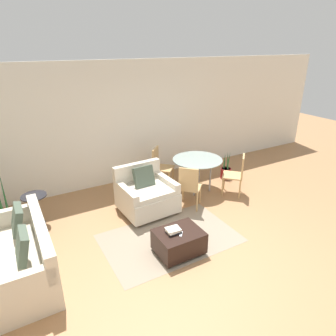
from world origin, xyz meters
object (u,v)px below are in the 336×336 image
at_px(tv_remote_secondary, 174,227).
at_px(dining_chair_far_left, 160,164).
at_px(side_table, 35,204).
at_px(dining_chair_near_right, 237,172).
at_px(ottoman, 179,241).
at_px(potted_plant_small, 226,171).
at_px(potted_plant, 4,221).
at_px(couch, 22,259).
at_px(armchair, 146,194).
at_px(book_stack, 173,231).
at_px(dining_table, 197,163).
at_px(dining_chair_near_left, 189,185).
at_px(tv_remote_primary, 181,234).

xyz_separation_m(tv_remote_secondary, dining_chair_far_left, (0.89, 2.14, 0.13)).
relative_size(side_table, dining_chair_near_right, 0.65).
height_order(ottoman, potted_plant_small, potted_plant_small).
height_order(dining_chair_far_left, potted_plant_small, dining_chair_far_left).
height_order(tv_remote_secondary, potted_plant, potted_plant).
xyz_separation_m(couch, ottoman, (2.16, -0.62, -0.09)).
bearing_deg(potted_plant_small, side_table, 178.49).
height_order(armchair, potted_plant, potted_plant).
distance_m(book_stack, side_table, 2.58).
distance_m(couch, potted_plant, 1.26).
height_order(dining_table, dining_chair_near_left, dining_chair_near_left).
xyz_separation_m(armchair, dining_chair_far_left, (0.77, 0.87, 0.17)).
height_order(ottoman, tv_remote_primary, tv_remote_primary).
bearing_deg(armchair, potted_plant_small, 10.25).
height_order(potted_plant, dining_chair_near_right, potted_plant).
relative_size(couch, armchair, 1.70).
bearing_deg(tv_remote_secondary, potted_plant_small, 34.34).
distance_m(potted_plant, side_table, 0.56).
bearing_deg(dining_chair_near_left, side_table, 161.92).
relative_size(couch, dining_table, 1.62).
distance_m(side_table, dining_chair_near_left, 2.84).
bearing_deg(dining_chair_far_left, side_table, -172.87).
distance_m(ottoman, dining_chair_far_left, 2.47).
xyz_separation_m(couch, tv_remote_secondary, (2.16, -0.47, 0.08)).
relative_size(potted_plant, side_table, 2.16).
bearing_deg(dining_chair_near_right, ottoman, -153.10).
distance_m(armchair, potted_plant, 2.50).
bearing_deg(book_stack, potted_plant, 140.57).
relative_size(tv_remote_primary, potted_plant_small, 0.18).
height_order(potted_plant, dining_table, potted_plant).
bearing_deg(couch, ottoman, -16.12).
bearing_deg(book_stack, ottoman, -16.92).
height_order(tv_remote_primary, dining_table, dining_table).
xyz_separation_m(couch, dining_chair_far_left, (3.05, 1.66, 0.21)).
height_order(armchair, tv_remote_secondary, armchair).
bearing_deg(potted_plant, side_table, 7.76).
relative_size(book_stack, dining_chair_far_left, 0.26).
bearing_deg(dining_chair_far_left, book_stack, -113.39).
distance_m(tv_remote_secondary, potted_plant_small, 3.00).
relative_size(couch, tv_remote_primary, 13.53).
distance_m(dining_table, potted_plant_small, 1.09).
bearing_deg(couch, potted_plant, 98.02).
bearing_deg(couch, tv_remote_secondary, -12.36).
height_order(book_stack, dining_table, dining_table).
relative_size(potted_plant, dining_chair_far_left, 1.40).
height_order(armchair, tv_remote_primary, armchair).
xyz_separation_m(book_stack, dining_chair_near_right, (2.19, 1.04, 0.10)).
distance_m(ottoman, tv_remote_primary, 0.19).
height_order(ottoman, side_table, side_table).
bearing_deg(book_stack, couch, 163.91).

